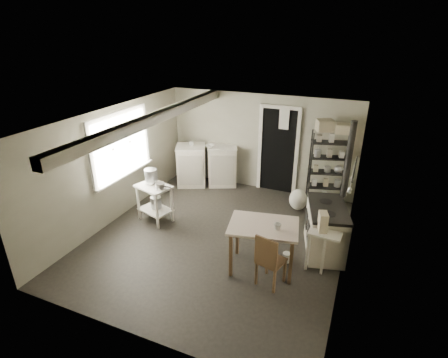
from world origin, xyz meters
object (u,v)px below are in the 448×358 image
at_px(prep_table, 155,203).
at_px(work_table, 262,248).
at_px(shelf_rack, 328,165).
at_px(base_cabinets, 207,167).
at_px(chair, 271,257).
at_px(flour_sack, 298,199).
at_px(stove, 325,229).
at_px(stockpot, 151,176).

relative_size(prep_table, work_table, 0.72).
distance_m(prep_table, shelf_rack, 3.75).
distance_m(base_cabinets, shelf_rack, 2.95).
bearing_deg(chair, prep_table, 175.22).
bearing_deg(work_table, prep_table, 165.52).
distance_m(prep_table, flour_sack, 3.05).
relative_size(prep_table, base_cabinets, 0.51).
bearing_deg(flour_sack, chair, -87.46).
xyz_separation_m(base_cabinets, flour_sack, (2.42, -0.47, -0.22)).
xyz_separation_m(prep_table, flour_sack, (2.60, 1.60, -0.16)).
bearing_deg(stove, stockpot, 167.97).
height_order(prep_table, flour_sack, prep_table).
bearing_deg(work_table, stove, 46.04).
distance_m(stove, chair, 1.37).
bearing_deg(stockpot, flour_sack, 29.08).
distance_m(prep_table, chair, 2.87).
height_order(stockpot, stove, stockpot).
bearing_deg(flour_sack, stockpot, -150.92).
xyz_separation_m(work_table, flour_sack, (0.12, 2.24, -0.14)).
distance_m(prep_table, stockpot, 0.56).
bearing_deg(work_table, base_cabinets, 130.30).
relative_size(work_table, flour_sack, 2.30).
distance_m(stove, flour_sack, 1.55).
bearing_deg(stove, shelf_rack, 83.44).
bearing_deg(flour_sack, shelf_rack, 43.64).
bearing_deg(chair, stove, 76.94).
relative_size(work_table, chair, 1.20).
height_order(stove, chair, chair).
height_order(work_table, flour_sack, work_table).
xyz_separation_m(stove, work_table, (-0.87, -0.90, -0.06)).
bearing_deg(stockpot, stove, 2.67).
relative_size(shelf_rack, stove, 1.51).
bearing_deg(stove, prep_table, 169.76).
bearing_deg(base_cabinets, work_table, -74.43).
relative_size(base_cabinets, work_table, 1.42).
xyz_separation_m(base_cabinets, shelf_rack, (2.91, -0.00, 0.49)).
xyz_separation_m(shelf_rack, work_table, (-0.61, -2.71, -0.57)).
bearing_deg(stockpot, shelf_rack, 31.67).
distance_m(stockpot, stove, 3.49).
height_order(prep_table, shelf_rack, shelf_rack).
distance_m(stockpot, work_table, 2.74).
bearing_deg(flour_sack, prep_table, -148.31).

